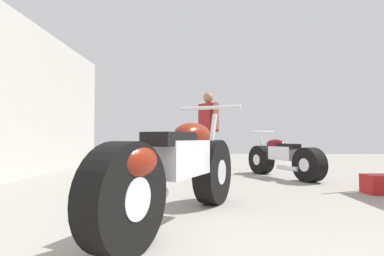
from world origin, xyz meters
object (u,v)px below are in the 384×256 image
at_px(motorcycle_maroon_cruiser, 178,169).
at_px(red_toolbox, 382,184).
at_px(mechanic_in_blue, 208,126).
at_px(motorcycle_black_naked, 284,158).

bearing_deg(motorcycle_maroon_cruiser, red_toolbox, 29.33).
distance_m(motorcycle_maroon_cruiser, red_toolbox, 2.78).
xyz_separation_m(motorcycle_maroon_cruiser, mechanic_in_blue, (0.35, 4.21, 0.53)).
relative_size(mechanic_in_blue, red_toolbox, 4.23).
relative_size(motorcycle_black_naked, red_toolbox, 4.18).
height_order(motorcycle_maroon_cruiser, mechanic_in_blue, mechanic_in_blue).
distance_m(motorcycle_black_naked, mechanic_in_blue, 1.98).
bearing_deg(mechanic_in_blue, motorcycle_black_naked, -47.26).
height_order(motorcycle_black_naked, red_toolbox, motorcycle_black_naked).
bearing_deg(motorcycle_black_naked, mechanic_in_blue, 132.74).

